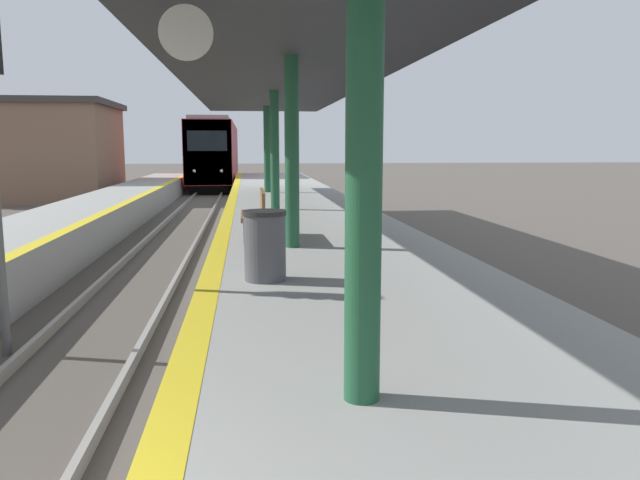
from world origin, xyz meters
The scene contains 5 objects.
train centered at (0.00, 43.66, 2.27)m, with size 2.70×21.26×4.46m.
station_canopy centered at (2.93, 12.14, 4.27)m, with size 4.57×26.79×3.45m.
trash_bin centered at (2.38, 6.10, 1.43)m, with size 0.57×0.57×0.92m.
bench centered at (2.32, 9.87, 1.46)m, with size 0.44×1.64×0.92m.
station_building centered at (-9.29, 31.48, 2.51)m, with size 9.50×7.08×5.00m.
Camera 1 is at (2.17, -1.98, 2.71)m, focal length 35.00 mm.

